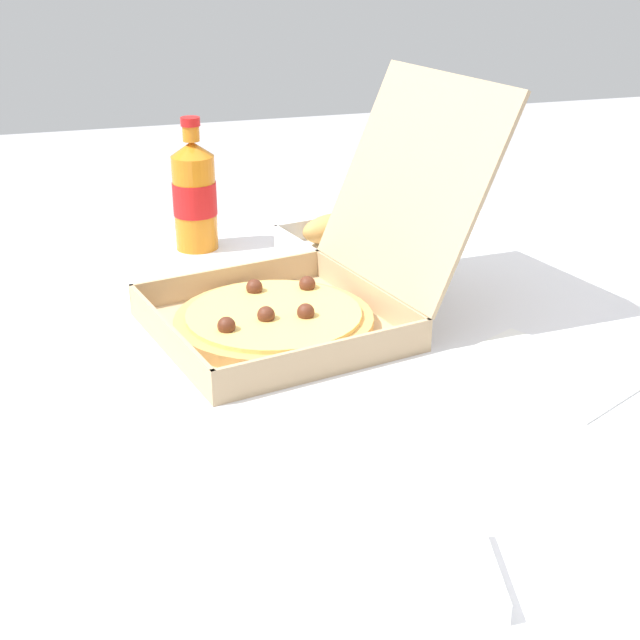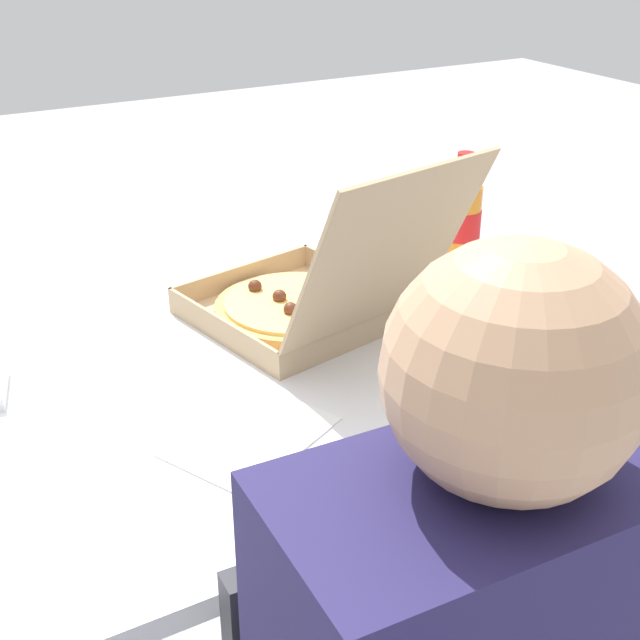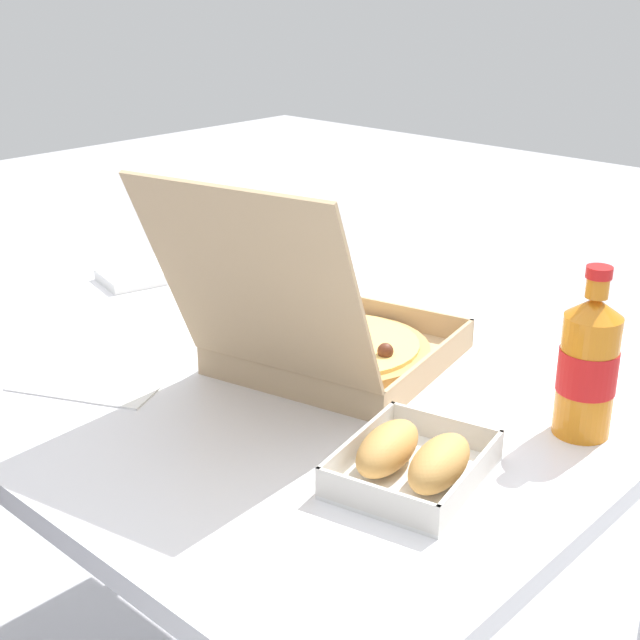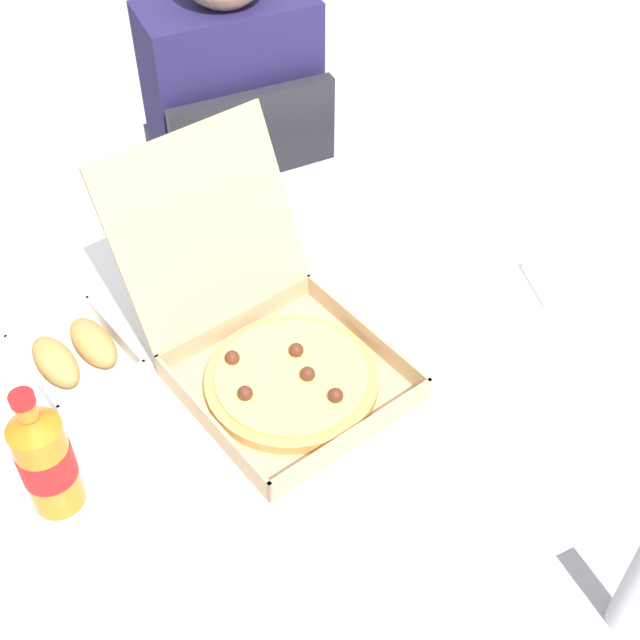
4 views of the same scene
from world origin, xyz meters
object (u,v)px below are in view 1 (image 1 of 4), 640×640
Objects in this scene: paper_menu at (545,372)px; bread_side_box at (344,237)px; napkin_pile at (431,572)px; cola_bottle at (195,195)px; pizza_box_open at (299,296)px.

bread_side_box is at bearing 164.82° from paper_menu.
paper_menu is at bearing 10.74° from bread_side_box.
bread_side_box is 1.03× the size of paper_menu.
bread_side_box is 0.51m from paper_menu.
paper_menu is 0.43m from napkin_pile.
cola_bottle reaches higher than napkin_pile.
pizza_box_open is at bearing -157.42° from paper_menu.
cola_bottle is at bearing -168.12° from pizza_box_open.
cola_bottle is (-0.37, -0.08, 0.05)m from pizza_box_open.
pizza_box_open is 0.54m from napkin_pile.
bread_side_box is 1.97× the size of napkin_pile.
cola_bottle is at bearing -177.42° from napkin_pile.
cola_bottle reaches higher than bread_side_box.
paper_menu is (0.59, 0.33, -0.09)m from cola_bottle.
pizza_box_open is at bearing -29.54° from bread_side_box.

